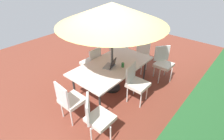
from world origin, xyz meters
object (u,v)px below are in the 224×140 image
(chair_north, at_px, (136,82))
(chair_east, at_px, (69,99))
(dining_table, at_px, (112,67))
(chair_northeast, at_px, (97,116))
(chair_south, at_px, (92,61))
(patio_umbrella, at_px, (112,14))
(chair_southwest, at_px, (120,47))
(chair_west, at_px, (141,54))
(chair_northwest, at_px, (163,62))
(cup, at_px, (123,65))
(laptop, at_px, (111,65))

(chair_north, distance_m, chair_east, 1.59)
(dining_table, xyz_separation_m, chair_northeast, (1.37, 0.80, -0.15))
(chair_south, height_order, chair_east, same)
(chair_north, xyz_separation_m, chair_northeast, (1.39, 0.07, 0.00))
(chair_south, distance_m, chair_northeast, 2.12)
(patio_umbrella, xyz_separation_m, chair_southwest, (-1.37, -0.79, -1.48))
(patio_umbrella, bearing_deg, chair_north, 91.45)
(chair_northeast, xyz_separation_m, chair_west, (-2.71, -0.77, 0.00))
(chair_north, xyz_separation_m, chair_east, (1.42, -0.70, 0.00))
(chair_east, relative_size, chair_southwest, 1.00)
(chair_north, height_order, chair_northwest, same)
(patio_umbrella, xyz_separation_m, cup, (-0.10, 0.27, -1.22))
(chair_north, xyz_separation_m, laptop, (0.11, -0.70, 0.24))
(dining_table, height_order, chair_north, chair_north)
(chair_east, height_order, chair_northeast, same)
(chair_west, height_order, laptop, chair_west)
(chair_south, distance_m, chair_southwest, 1.33)
(chair_northeast, bearing_deg, dining_table, -15.19)
(chair_south, relative_size, cup, 8.56)
(dining_table, xyz_separation_m, chair_south, (-0.04, -0.79, -0.15))
(dining_table, relative_size, chair_northeast, 2.20)
(chair_southwest, bearing_deg, chair_west, 47.78)
(chair_northeast, relative_size, chair_northwest, 1.00)
(dining_table, height_order, chair_northwest, chair_northwest)
(chair_east, bearing_deg, chair_north, -111.68)
(chair_south, height_order, chair_southwest, same)
(chair_south, xyz_separation_m, laptop, (0.13, 0.82, 0.24))
(patio_umbrella, distance_m, chair_northwest, 2.14)
(chair_west, xyz_separation_m, chair_southwest, (-0.03, -0.82, 0.00))
(chair_west, bearing_deg, chair_south, -127.96)
(chair_northeast, xyz_separation_m, laptop, (-1.28, -0.77, 0.24))
(dining_table, distance_m, chair_northwest, 1.56)
(chair_north, xyz_separation_m, chair_southwest, (-1.35, -1.52, 0.00))
(chair_northwest, height_order, cup, chair_northwest)
(chair_northeast, xyz_separation_m, cup, (-1.47, -0.53, 0.25))
(chair_north, bearing_deg, chair_east, 146.32)
(chair_south, bearing_deg, chair_east, 27.13)
(laptop, bearing_deg, patio_umbrella, -179.79)
(patio_umbrella, height_order, chair_west, patio_umbrella)
(chair_south, bearing_deg, laptop, 78.65)
(chair_south, bearing_deg, chair_northwest, 127.14)
(chair_east, distance_m, chair_northeast, 0.77)
(chair_northeast, relative_size, chair_west, 1.00)
(chair_west, bearing_deg, laptop, -95.73)
(chair_east, height_order, chair_northwest, same)
(chair_northeast, bearing_deg, cup, -25.58)
(dining_table, relative_size, chair_northwest, 2.20)
(chair_southwest, height_order, chair_northwest, same)
(chair_south, bearing_deg, chair_west, 145.37)
(dining_table, bearing_deg, chair_northeast, 30.19)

